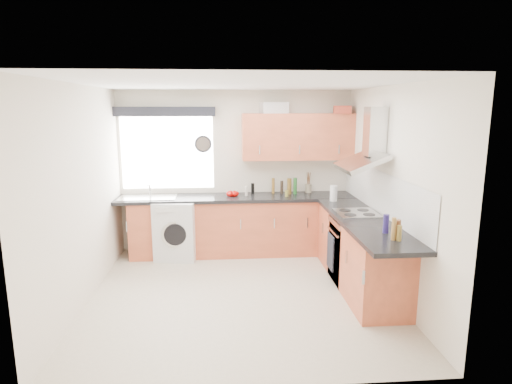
{
  "coord_description": "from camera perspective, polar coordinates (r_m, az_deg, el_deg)",
  "views": [
    {
      "loc": [
        -0.19,
        -4.88,
        2.25
      ],
      "look_at": [
        0.25,
        0.85,
        1.1
      ],
      "focal_mm": 30.0,
      "sensor_mm": 36.0,
      "label": 1
    }
  ],
  "objects": [
    {
      "name": "base_cab_right",
      "position": [
        5.61,
        13.63,
        -7.93
      ],
      "size": [
        0.58,
        2.1,
        0.86
      ],
      "primitive_type": "cube",
      "color": "#AD4E31",
      "rests_on": "ground_plane"
    },
    {
      "name": "base_cab_back",
      "position": [
        6.65,
        -3.46,
        -4.61
      ],
      "size": [
        3.0,
        0.58,
        0.86
      ],
      "primitive_type": "cube",
      "color": "#AD4E31",
      "rests_on": "ground_plane"
    },
    {
      "name": "sink",
      "position": [
        6.61,
        -14.23,
        -0.38
      ],
      "size": [
        0.84,
        0.46,
        0.1
      ],
      "primitive_type": null,
      "color": "#BDBEBE",
      "rests_on": "worktop_back"
    },
    {
      "name": "worktop_right",
      "position": [
        5.34,
        14.24,
        -3.84
      ],
      "size": [
        0.62,
        2.42,
        0.05
      ],
      "primitive_type": "cube",
      "color": "black",
      "rests_on": "base_cab_right"
    },
    {
      "name": "bottle_1",
      "position": [
        4.82,
        16.94,
        -4.06
      ],
      "size": [
        0.06,
        0.06,
        0.21
      ],
      "primitive_type": "cylinder",
      "color": "navy",
      "rests_on": "worktop_right"
    },
    {
      "name": "oven",
      "position": [
        5.75,
        13.07,
        -7.5
      ],
      "size": [
        0.56,
        0.58,
        0.85
      ],
      "primitive_type": "cube",
      "color": "black",
      "rests_on": "ground_plane"
    },
    {
      "name": "extractor_hood",
      "position": [
        5.5,
        14.69,
        5.95
      ],
      "size": [
        0.52,
        0.78,
        0.66
      ],
      "primitive_type": null,
      "color": "#BDBEBE",
      "rests_on": "wall_right"
    },
    {
      "name": "tomato_cluster",
      "position": [
        6.53,
        -3.15,
        -0.22
      ],
      "size": [
        0.2,
        0.2,
        0.07
      ],
      "primitive_type": null,
      "rotation": [
        0.0,
        0.0,
        0.28
      ],
      "color": "#A20401",
      "rests_on": "worktop_back"
    },
    {
      "name": "jar_4",
      "position": [
        6.53,
        -1.29,
        0.11
      ],
      "size": [
        0.04,
        0.04,
        0.14
      ],
      "primitive_type": "cylinder",
      "color": "#BBAFA0",
      "rests_on": "worktop_back"
    },
    {
      "name": "jar_2",
      "position": [
        6.68,
        3.45,
        0.62
      ],
      "size": [
        0.05,
        0.05,
        0.21
      ],
      "primitive_type": "cylinder",
      "color": "black",
      "rests_on": "worktop_back"
    },
    {
      "name": "window",
      "position": [
        6.76,
        -11.72,
        5.13
      ],
      "size": [
        1.4,
        0.02,
        1.1
      ],
      "primitive_type": "cube",
      "color": "silver",
      "rests_on": "wall_back"
    },
    {
      "name": "wall_right",
      "position": [
        5.37,
        17.47,
        0.05
      ],
      "size": [
        0.02,
        3.6,
        2.5
      ],
      "primitive_type": "cube",
      "color": "silver",
      "rests_on": "ground_plane"
    },
    {
      "name": "wall_back",
      "position": [
        6.76,
        -2.74,
        2.79
      ],
      "size": [
        3.6,
        0.02,
        2.5
      ],
      "primitive_type": "cube",
      "color": "silver",
      "rests_on": "ground_plane"
    },
    {
      "name": "window_blind",
      "position": [
        6.64,
        -12.04,
        10.46
      ],
      "size": [
        1.5,
        0.18,
        0.14
      ],
      "primitive_type": "cube",
      "color": "black",
      "rests_on": "wall_back"
    },
    {
      "name": "base_cab_corner",
      "position": [
        6.85,
        10.09,
        -4.28
      ],
      "size": [
        0.6,
        0.6,
        0.86
      ],
      "primitive_type": "cube",
      "color": "#AD4E31",
      "rests_on": "ground_plane"
    },
    {
      "name": "utensil_pot",
      "position": [
        6.84,
        6.99,
        0.49
      ],
      "size": [
        0.1,
        0.1,
        0.13
      ],
      "primitive_type": "cylinder",
      "rotation": [
        0.0,
        0.0,
        -0.09
      ],
      "color": "gray",
      "rests_on": "worktop_back"
    },
    {
      "name": "jar_3",
      "position": [
        6.73,
        2.31,
        0.85
      ],
      "size": [
        0.05,
        0.05,
        0.24
      ],
      "primitive_type": "cylinder",
      "color": "brown",
      "rests_on": "worktop_back"
    },
    {
      "name": "jar_6",
      "position": [
        6.67,
        4.46,
        0.77
      ],
      "size": [
        0.07,
        0.07,
        0.25
      ],
      "primitive_type": "cylinder",
      "color": "brown",
      "rests_on": "worktop_back"
    },
    {
      "name": "washing_machine",
      "position": [
        6.57,
        -10.45,
        -4.85
      ],
      "size": [
        0.68,
        0.66,
        0.88
      ],
      "primitive_type": "cube",
      "rotation": [
        0.0,
        0.0,
        -0.14
      ],
      "color": "silver",
      "rests_on": "ground_plane"
    },
    {
      "name": "ground_plane",
      "position": [
        5.38,
        -2.01,
        -13.42
      ],
      "size": [
        3.6,
        3.6,
        0.0
      ],
      "primitive_type": "plane",
      "color": "beige"
    },
    {
      "name": "worktop_back",
      "position": [
        6.53,
        -2.63,
        -0.77
      ],
      "size": [
        3.6,
        0.62,
        0.05
      ],
      "primitive_type": "cube",
      "color": "black",
      "rests_on": "base_cab_back"
    },
    {
      "name": "bottle_3",
      "position": [
        4.59,
        17.9,
        -4.69
      ],
      "size": [
        0.05,
        0.05,
        0.24
      ],
      "primitive_type": "cylinder",
      "color": "olive",
      "rests_on": "worktop_right"
    },
    {
      "name": "wall_left",
      "position": [
        5.24,
        -22.2,
        -0.54
      ],
      "size": [
        0.02,
        3.6,
        2.5
      ],
      "primitive_type": "cube",
      "color": "silver",
      "rests_on": "ground_plane"
    },
    {
      "name": "bottle_0",
      "position": [
        4.65,
        18.31,
        -4.73
      ],
      "size": [
        0.07,
        0.07,
        0.2
      ],
      "primitive_type": "cylinder",
      "color": "brown",
      "rests_on": "worktop_right"
    },
    {
      "name": "jar_0",
      "position": [
        6.68,
        -0.44,
        0.47
      ],
      "size": [
        0.05,
        0.05,
        0.17
      ],
      "primitive_type": "cylinder",
      "color": "black",
      "rests_on": "worktop_back"
    },
    {
      "name": "wall_clock",
      "position": [
        6.69,
        -7.07,
        6.36
      ],
      "size": [
        0.26,
        0.04,
        0.26
      ],
      "primitive_type": "cylinder",
      "rotation": [
        1.57,
        0.0,
        0.0
      ],
      "color": "black",
      "rests_on": "wall_back"
    },
    {
      "name": "ceiling",
      "position": [
        4.89,
        -2.22,
        14.24
      ],
      "size": [
        3.6,
        3.6,
        0.02
      ],
      "primitive_type": "cube",
      "color": "white",
      "rests_on": "wall_back"
    },
    {
      "name": "jar_1",
      "position": [
        6.49,
        4.12,
        -0.19
      ],
      "size": [
        0.05,
        0.05,
        0.1
      ],
      "primitive_type": "cylinder",
      "color": "olive",
      "rests_on": "worktop_back"
    },
    {
      "name": "kitchen_roll",
      "position": [
        6.26,
        10.3,
        -0.18
      ],
      "size": [
        0.13,
        0.13,
        0.23
      ],
      "primitive_type": "cylinder",
      "rotation": [
        0.0,
        0.0,
        0.27
      ],
      "color": "silver",
      "rests_on": "worktop_right"
    },
    {
      "name": "storage_box",
      "position": [
        6.65,
        11.43,
        10.72
      ],
      "size": [
        0.28,
        0.25,
        0.12
      ],
      "primitive_type": "cube",
      "rotation": [
        0.0,
        0.0,
        -0.17
      ],
      "color": "#B43C29",
      "rests_on": "upper_cabinets"
    },
    {
      "name": "casserole",
      "position": [
        6.65,
        2.36,
        11.15
      ],
      "size": [
        0.44,
        0.35,
        0.17
      ],
      "primitive_type": "cube",
      "rotation": [
        0.0,
        0.0,
        0.17
      ],
      "color": "silver",
      "rests_on": "upper_cabinets"
    },
    {
      "name": "upper_cabinets",
      "position": [
        6.62,
        5.58,
        7.36
      ],
      "size": [
        1.7,
        0.35,
        0.7
      ],
      "primitive_type": "cube",
      "color": "#AD4E31",
      "rests_on": "wall_back"
    },
    {
      "name": "hob_plate",
      "position": [
        5.61,
        13.29,
        -2.74
      ],
      "size": [
        0.52,
        0.52,
        0.01
      ],
      "primitive_type": "cube",
      "color": "#BDBEBE",
      "rests_on": "worktop_right"
    },
    {
      "name": "bottle_2",
      "position": [
        4.59,
        18.56,
        -5.22
      ],
      "size": [
        0.05,
        0.05,
        0.16
      ],
      "primitive_type": "cylinder",
      "color": "olive",
      "rests_on": "worktop_right"
    },
    {
      "name": "splashback",
      "position": [
        5.65,
        16.22,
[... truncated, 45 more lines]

